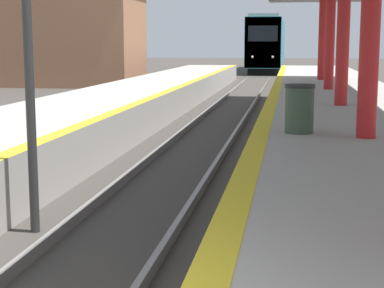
# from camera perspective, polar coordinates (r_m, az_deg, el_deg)

# --- Properties ---
(train) EXTENTS (2.69, 18.19, 4.57)m
(train) POSITION_cam_1_polar(r_m,az_deg,el_deg) (56.71, 6.71, 8.82)
(train) COLOR black
(train) RESTS_ON ground
(trash_bin) EXTENTS (0.50, 0.50, 0.81)m
(trash_bin) POSITION_cam_1_polar(r_m,az_deg,el_deg) (10.83, 9.53, 3.13)
(trash_bin) COLOR #384C38
(trash_bin) RESTS_ON platform_right
(station_building) EXTENTS (12.92, 5.70, 5.79)m
(station_building) POSITION_cam_1_polar(r_m,az_deg,el_deg) (38.74, -13.99, 9.43)
(station_building) COLOR #9E6B4C
(station_building) RESTS_ON ground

